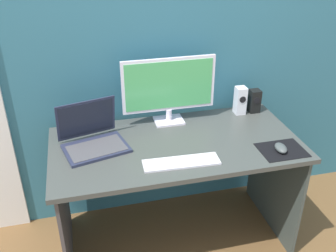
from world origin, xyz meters
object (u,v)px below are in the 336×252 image
object	(u,v)px
monitor	(169,88)
speaker_near_monitor	(240,100)
keyboard_external	(181,162)
speaker_right	(254,101)
laptop	(93,138)
mouse	(281,148)

from	to	relation	value
monitor	speaker_near_monitor	world-z (taller)	monitor
monitor	keyboard_external	distance (m)	0.52
speaker_right	laptop	world-z (taller)	laptop
laptop	keyboard_external	xyz separation A→B (m)	(0.43, -0.28, -0.05)
laptop	keyboard_external	size ratio (longest dim) A/B	0.98
monitor	speaker_near_monitor	size ratio (longest dim) A/B	3.14
speaker_right	speaker_near_monitor	world-z (taller)	speaker_near_monitor
speaker_right	monitor	bearing A→B (deg)	-179.57
monitor	speaker_near_monitor	bearing A→B (deg)	0.53
laptop	mouse	bearing A→B (deg)	-16.98
monitor	laptop	distance (m)	0.55
keyboard_external	speaker_near_monitor	bearing A→B (deg)	44.55
speaker_near_monitor	keyboard_external	xyz separation A→B (m)	(-0.52, -0.47, -0.09)
laptop	mouse	size ratio (longest dim) A/B	3.97
speaker_near_monitor	mouse	xyz separation A→B (m)	(0.04, -0.49, -0.07)
speaker_right	mouse	bearing A→B (deg)	-97.51
monitor	laptop	bearing A→B (deg)	-159.34
laptop	speaker_near_monitor	bearing A→B (deg)	11.00
keyboard_external	mouse	bearing A→B (deg)	0.68
speaker_right	mouse	world-z (taller)	speaker_right
monitor	laptop	size ratio (longest dim) A/B	1.44
speaker_near_monitor	laptop	size ratio (longest dim) A/B	0.46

